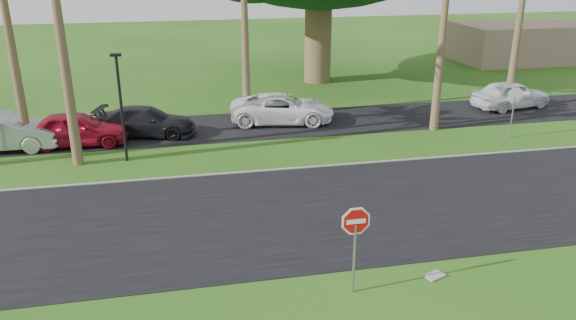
# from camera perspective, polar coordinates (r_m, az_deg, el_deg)

# --- Properties ---
(ground) EXTENTS (120.00, 120.00, 0.00)m
(ground) POSITION_cam_1_polar(r_m,az_deg,el_deg) (17.82, 2.04, -8.14)
(ground) COLOR #224E13
(ground) RESTS_ON ground
(road) EXTENTS (120.00, 8.00, 0.02)m
(road) POSITION_cam_1_polar(r_m,az_deg,el_deg) (19.55, 0.65, -5.36)
(road) COLOR black
(road) RESTS_ON ground
(parking_strip) EXTENTS (120.00, 5.00, 0.02)m
(parking_strip) POSITION_cam_1_polar(r_m,az_deg,el_deg) (29.20, -3.76, 3.52)
(parking_strip) COLOR black
(parking_strip) RESTS_ON ground
(curb) EXTENTS (120.00, 0.12, 0.06)m
(curb) POSITION_cam_1_polar(r_m,az_deg,el_deg) (23.18, -1.49, -1.02)
(curb) COLOR gray
(curb) RESTS_ON ground
(stop_sign_near) EXTENTS (1.05, 0.07, 2.62)m
(stop_sign_near) POSITION_cam_1_polar(r_m,az_deg,el_deg) (14.57, 6.86, -7.33)
(stop_sign_near) COLOR gray
(stop_sign_near) RESTS_ON ground
(stop_sign_far) EXTENTS (1.05, 0.07, 2.62)m
(stop_sign_far) POSITION_cam_1_polar(r_m,az_deg,el_deg) (28.84, 21.99, 5.47)
(stop_sign_far) COLOR gray
(stop_sign_far) RESTS_ON ground
(streetlight_right) EXTENTS (0.45, 0.25, 4.64)m
(streetlight_right) POSITION_cam_1_polar(r_m,az_deg,el_deg) (24.49, -16.64, 5.76)
(streetlight_right) COLOR black
(streetlight_right) RESTS_ON ground
(building_far) EXTENTS (10.00, 6.00, 3.00)m
(building_far) POSITION_cam_1_polar(r_m,az_deg,el_deg) (50.16, 22.49, 10.97)
(building_far) COLOR gray
(building_far) RESTS_ON ground
(car_silver) EXTENTS (5.24, 2.04, 1.70)m
(car_silver) POSITION_cam_1_polar(r_m,az_deg,el_deg) (28.43, -27.21, 2.53)
(car_silver) COLOR #A2A5A9
(car_silver) RESTS_ON ground
(car_red) EXTENTS (4.70, 2.01, 1.58)m
(car_red) POSITION_cam_1_polar(r_m,az_deg,el_deg) (27.73, -20.69, 2.96)
(car_red) COLOR maroon
(car_red) RESTS_ON ground
(car_dark) EXTENTS (5.12, 3.04, 1.39)m
(car_dark) POSITION_cam_1_polar(r_m,az_deg,el_deg) (28.26, -14.23, 3.79)
(car_dark) COLOR black
(car_dark) RESTS_ON ground
(car_minivan) EXTENTS (5.75, 3.39, 1.50)m
(car_minivan) POSITION_cam_1_polar(r_m,az_deg,el_deg) (29.46, -0.59, 5.21)
(car_minivan) COLOR white
(car_minivan) RESTS_ON ground
(car_pickup) EXTENTS (4.90, 2.71, 1.58)m
(car_pickup) POSITION_cam_1_polar(r_m,az_deg,el_deg) (34.71, 21.71, 6.19)
(car_pickup) COLOR white
(car_pickup) RESTS_ON ground
(utility_slab) EXTENTS (0.64, 0.52, 0.06)m
(utility_slab) POSITION_cam_1_polar(r_m,az_deg,el_deg) (16.50, 14.69, -11.30)
(utility_slab) COLOR gray
(utility_slab) RESTS_ON ground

